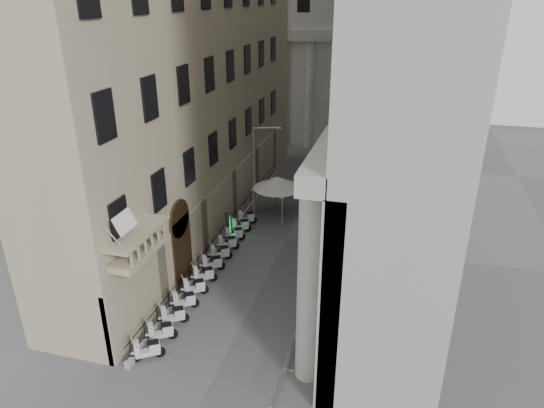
# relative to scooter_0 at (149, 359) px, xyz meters

# --- Properties ---
(far_building) EXTENTS (22.00, 10.00, 30.00)m
(far_building) POSITION_rel_scooter_0_xyz_m (3.63, 43.07, 15.00)
(far_building) COLOR beige
(far_building) RESTS_ON ground
(iron_fence) EXTENTS (0.30, 28.00, 1.40)m
(iron_fence) POSITION_rel_scooter_0_xyz_m (-0.67, 13.07, 0.00)
(iron_fence) COLOR black
(iron_fence) RESTS_ON ground
(blue_awning) EXTENTS (1.60, 3.00, 3.00)m
(blue_awning) POSITION_rel_scooter_0_xyz_m (7.78, 21.07, 0.00)
(blue_awning) COLOR navy
(blue_awning) RESTS_ON ground
(flag) EXTENTS (1.00, 1.40, 8.20)m
(flag) POSITION_rel_scooter_0_xyz_m (-0.37, 0.07, 0.00)
(flag) COLOR #9E0C11
(flag) RESTS_ON ground
(scooter_0) EXTENTS (1.48, 1.24, 1.50)m
(scooter_0) POSITION_rel_scooter_0_xyz_m (0.00, 0.00, 0.00)
(scooter_0) COLOR silver
(scooter_0) RESTS_ON ground
(scooter_1) EXTENTS (1.48, 1.24, 1.50)m
(scooter_1) POSITION_rel_scooter_0_xyz_m (0.00, 1.45, 0.00)
(scooter_1) COLOR silver
(scooter_1) RESTS_ON ground
(scooter_2) EXTENTS (1.48, 1.24, 1.50)m
(scooter_2) POSITION_rel_scooter_0_xyz_m (0.00, 2.90, 0.00)
(scooter_2) COLOR silver
(scooter_2) RESTS_ON ground
(scooter_3) EXTENTS (1.48, 1.24, 1.50)m
(scooter_3) POSITION_rel_scooter_0_xyz_m (0.00, 4.34, 0.00)
(scooter_3) COLOR silver
(scooter_3) RESTS_ON ground
(scooter_4) EXTENTS (1.48, 1.24, 1.50)m
(scooter_4) POSITION_rel_scooter_0_xyz_m (0.00, 5.79, 0.00)
(scooter_4) COLOR silver
(scooter_4) RESTS_ON ground
(scooter_5) EXTENTS (1.48, 1.24, 1.50)m
(scooter_5) POSITION_rel_scooter_0_xyz_m (0.00, 7.24, 0.00)
(scooter_5) COLOR silver
(scooter_5) RESTS_ON ground
(scooter_6) EXTENTS (1.48, 1.24, 1.50)m
(scooter_6) POSITION_rel_scooter_0_xyz_m (0.00, 8.69, 0.00)
(scooter_6) COLOR silver
(scooter_6) RESTS_ON ground
(scooter_7) EXTENTS (1.48, 1.24, 1.50)m
(scooter_7) POSITION_rel_scooter_0_xyz_m (0.00, 10.14, 0.00)
(scooter_7) COLOR silver
(scooter_7) RESTS_ON ground
(scooter_8) EXTENTS (1.48, 1.24, 1.50)m
(scooter_8) POSITION_rel_scooter_0_xyz_m (0.00, 11.59, 0.00)
(scooter_8) COLOR silver
(scooter_8) RESTS_ON ground
(scooter_9) EXTENTS (1.48, 1.24, 1.50)m
(scooter_9) POSITION_rel_scooter_0_xyz_m (0.00, 13.03, 0.00)
(scooter_9) COLOR silver
(scooter_9) RESTS_ON ground
(scooter_10) EXTENTS (1.48, 1.24, 1.50)m
(scooter_10) POSITION_rel_scooter_0_xyz_m (0.00, 14.48, 0.00)
(scooter_10) COLOR silver
(scooter_10) RESTS_ON ground
(scooter_11) EXTENTS (1.48, 1.24, 1.50)m
(scooter_11) POSITION_rel_scooter_0_xyz_m (0.00, 15.93, 0.00)
(scooter_11) COLOR silver
(scooter_11) RESTS_ON ground
(barrier_0) EXTENTS (0.60, 2.40, 1.10)m
(barrier_0) POSITION_rel_scooter_0_xyz_m (6.93, -0.22, 0.00)
(barrier_0) COLOR #9B9DA2
(barrier_0) RESTS_ON ground
(barrier_1) EXTENTS (0.60, 2.40, 1.10)m
(barrier_1) POSITION_rel_scooter_0_xyz_m (6.93, 2.28, 0.00)
(barrier_1) COLOR #9B9DA2
(barrier_1) RESTS_ON ground
(barrier_2) EXTENTS (0.60, 2.40, 1.10)m
(barrier_2) POSITION_rel_scooter_0_xyz_m (6.93, 4.78, 0.00)
(barrier_2) COLOR #9B9DA2
(barrier_2) RESTS_ON ground
(barrier_3) EXTENTS (0.60, 2.40, 1.10)m
(barrier_3) POSITION_rel_scooter_0_xyz_m (6.93, 7.28, 0.00)
(barrier_3) COLOR #9B9DA2
(barrier_3) RESTS_ON ground
(barrier_4) EXTENTS (0.60, 2.40, 1.10)m
(barrier_4) POSITION_rel_scooter_0_xyz_m (6.93, 9.78, 0.00)
(barrier_4) COLOR #9B9DA2
(barrier_4) RESTS_ON ground
(barrier_5) EXTENTS (0.60, 2.40, 1.10)m
(barrier_5) POSITION_rel_scooter_0_xyz_m (6.93, 12.28, 0.00)
(barrier_5) COLOR #9B9DA2
(barrier_5) RESTS_ON ground
(barrier_6) EXTENTS (0.60, 2.40, 1.10)m
(barrier_6) POSITION_rel_scooter_0_xyz_m (6.93, 14.78, 0.00)
(barrier_6) COLOR #9B9DA2
(barrier_6) RESTS_ON ground
(security_tent) EXTENTS (3.97, 3.97, 3.23)m
(security_tent) POSITION_rel_scooter_0_xyz_m (1.42, 19.23, 2.70)
(security_tent) COLOR silver
(security_tent) RESTS_ON ground
(street_lamp) EXTENTS (2.24, 0.90, 7.13)m
(street_lamp) POSITION_rel_scooter_0_xyz_m (0.05, 18.89, 4.20)
(street_lamp) COLOR gray
(street_lamp) RESTS_ON ground
(info_kiosk) EXTENTS (0.62, 0.96, 1.96)m
(info_kiosk) POSITION_rel_scooter_0_xyz_m (-0.56, 13.28, 0.99)
(info_kiosk) COLOR black
(info_kiosk) RESTS_ON ground
(pedestrian_a) EXTENTS (0.83, 0.66, 1.98)m
(pedestrian_a) POSITION_rel_scooter_0_xyz_m (5.51, 24.52, 0.99)
(pedestrian_a) COLOR #0C1633
(pedestrian_a) RESTS_ON ground
(pedestrian_b) EXTENTS (1.11, 1.02, 1.83)m
(pedestrian_b) POSITION_rel_scooter_0_xyz_m (4.77, 21.82, 0.92)
(pedestrian_b) COLOR black
(pedestrian_b) RESTS_ON ground
(pedestrian_c) EXTENTS (1.02, 0.80, 1.82)m
(pedestrian_c) POSITION_rel_scooter_0_xyz_m (4.58, 31.07, 0.91)
(pedestrian_c) COLOR black
(pedestrian_c) RESTS_ON ground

